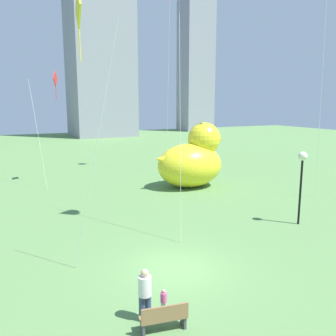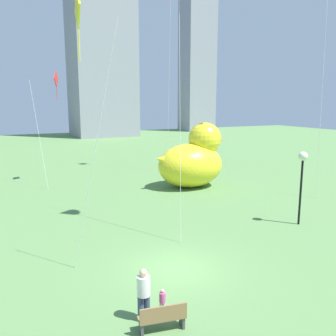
% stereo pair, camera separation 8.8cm
% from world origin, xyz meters
% --- Properties ---
extents(ground_plane, '(140.00, 140.00, 0.00)m').
position_xyz_m(ground_plane, '(0.00, 0.00, 0.00)').
color(ground_plane, '#5A844A').
extents(park_bench, '(1.50, 0.68, 0.90)m').
position_xyz_m(park_bench, '(-2.19, -3.47, 0.47)').
color(park_bench, olive).
rests_on(park_bench, ground).
extents(person_adult, '(0.42, 0.42, 1.73)m').
position_xyz_m(person_adult, '(-2.48, -2.69, 0.95)').
color(person_adult, '#38476B').
rests_on(person_adult, ground).
extents(person_child, '(0.21, 0.21, 0.87)m').
position_xyz_m(person_child, '(-1.82, -2.66, 0.48)').
color(person_child, silver).
rests_on(person_child, ground).
extents(giant_inflatable_duck, '(6.26, 4.02, 5.19)m').
position_xyz_m(giant_inflatable_duck, '(7.96, 12.52, 2.21)').
color(giant_inflatable_duck, yellow).
rests_on(giant_inflatable_duck, ground).
extents(lamppost, '(0.50, 0.50, 4.14)m').
position_xyz_m(lamppost, '(8.79, 1.90, 3.29)').
color(lamppost, black).
rests_on(lamppost, ground).
extents(city_skyline, '(61.78, 11.98, 35.00)m').
position_xyz_m(city_skyline, '(11.92, 60.33, 16.31)').
color(city_skyline, gray).
rests_on(city_skyline, ground).
extents(kite_yellow, '(1.75, 2.14, 10.50)m').
position_xyz_m(kite_yellow, '(-3.43, 0.50, 9.46)').
color(kite_yellow, silver).
rests_on(kite_yellow, ground).
extents(kite_red, '(2.22, 3.31, 9.30)m').
position_xyz_m(kite_red, '(-1.57, 18.52, 8.32)').
color(kite_red, silver).
rests_on(kite_red, ground).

